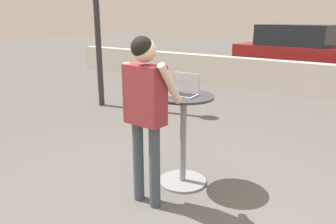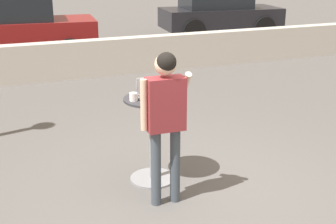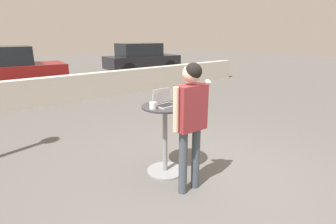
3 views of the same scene
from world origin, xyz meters
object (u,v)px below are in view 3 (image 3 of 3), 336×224
object	(u,v)px
parked_car_near_street	(3,71)
coffee_mug	(153,106)
standing_person	(191,113)
parked_car_further_down	(141,58)
laptop	(164,102)
cafe_table	(165,135)

from	to	relation	value
parked_car_near_street	coffee_mug	bearing A→B (deg)	-85.36
standing_person	parked_car_further_down	xyz separation A→B (m)	(5.61, 9.43, -0.27)
coffee_mug	parked_car_further_down	xyz separation A→B (m)	(5.78, 8.88, -0.28)
standing_person	laptop	bearing A→B (deg)	84.55
parked_car_near_street	parked_car_further_down	world-z (taller)	parked_car_near_street
standing_person	coffee_mug	bearing A→B (deg)	106.94
coffee_mug	parked_car_near_street	xyz separation A→B (m)	(-0.64, 7.85, -0.28)
standing_person	parked_car_further_down	size ratio (longest dim) A/B	0.43
cafe_table	laptop	xyz separation A→B (m)	(-0.00, 0.01, 0.50)
cafe_table	standing_person	size ratio (longest dim) A/B	0.61
cafe_table	parked_car_near_street	distance (m)	7.88
coffee_mug	cafe_table	bearing A→B (deg)	6.14
laptop	coffee_mug	world-z (taller)	laptop
coffee_mug	standing_person	world-z (taller)	standing_person
cafe_table	coffee_mug	distance (m)	0.54
cafe_table	parked_car_near_street	size ratio (longest dim) A/B	0.26
parked_car_near_street	parked_car_further_down	bearing A→B (deg)	9.06
laptop	parked_car_further_down	bearing A→B (deg)	57.85
standing_person	parked_car_further_down	distance (m)	10.98
parked_car_further_down	parked_car_near_street	bearing A→B (deg)	-170.94
coffee_mug	parked_car_near_street	distance (m)	7.88
cafe_table	parked_car_near_street	xyz separation A→B (m)	(-0.87, 7.83, 0.21)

